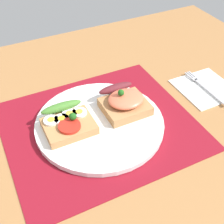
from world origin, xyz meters
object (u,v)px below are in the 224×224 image
(sandwich_egg_tomato, at_px, (68,122))
(napkin, at_px, (205,87))
(fork, at_px, (204,86))
(sandwich_salmon, at_px, (124,102))
(plate, at_px, (100,123))

(sandwich_egg_tomato, relative_size, napkin, 0.76)
(sandwich_egg_tomato, relative_size, fork, 0.68)
(sandwich_egg_tomato, height_order, sandwich_salmon, sandwich_salmon)
(sandwich_salmon, height_order, fork, sandwich_salmon)
(sandwich_salmon, bearing_deg, plate, -168.54)
(plate, xyz_separation_m, sandwich_salmon, (0.07, 0.01, 0.03))
(plate, distance_m, sandwich_egg_tomato, 0.07)
(sandwich_salmon, relative_size, fork, 0.67)
(napkin, relative_size, fork, 0.89)
(sandwich_salmon, distance_m, fork, 0.23)
(sandwich_salmon, bearing_deg, napkin, -1.53)
(plate, bearing_deg, sandwich_salmon, 11.46)
(plate, relative_size, fork, 1.84)
(plate, distance_m, fork, 0.29)
(plate, xyz_separation_m, sandwich_egg_tomato, (-0.07, 0.01, 0.02))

